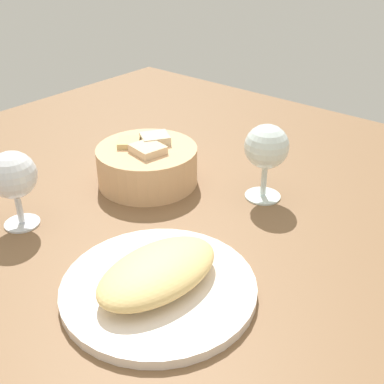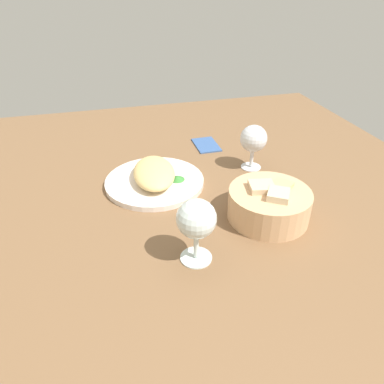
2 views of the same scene
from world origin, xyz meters
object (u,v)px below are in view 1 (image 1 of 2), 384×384
Objects in this scene: wine_glass_near at (266,150)px; wine_glass_far at (13,177)px; bread_basket at (147,164)px; plate at (159,288)px.

wine_glass_near is 40.52cm from wine_glass_far.
bread_basket is at bearing -13.68° from wine_glass_far.
plate is at bearing -85.70° from wine_glass_far.
wine_glass_near is at bearing 5.87° from plate.
wine_glass_near is 1.06× the size of wine_glass_far.
plate is at bearing -133.19° from bread_basket.
bread_basket is at bearing 46.81° from plate.
wine_glass_far reaches higher than plate.
bread_basket reaches higher than plate.
wine_glass_near reaches higher than bread_basket.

